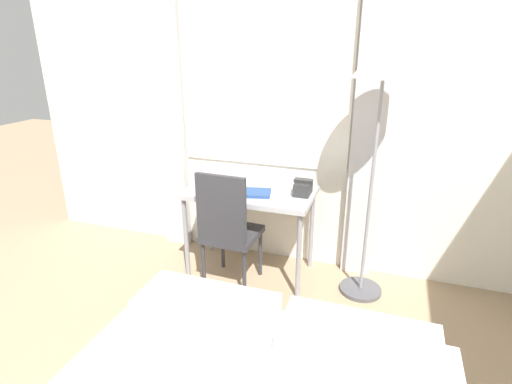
{
  "coord_description": "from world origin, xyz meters",
  "views": [
    {
      "loc": [
        0.67,
        0.22,
        1.81
      ],
      "look_at": [
        -0.14,
        2.59,
        0.87
      ],
      "focal_mm": 28.0,
      "sensor_mm": 36.0,
      "label": 1
    }
  ],
  "objects_px": {
    "telephone": "(303,188)",
    "book": "(256,193)",
    "desk": "(250,199)",
    "standing_lamp": "(383,81)",
    "mug": "(205,182)",
    "desk_chair": "(228,226)"
  },
  "relations": [
    {
      "from": "telephone",
      "to": "book",
      "type": "height_order",
      "value": "telephone"
    },
    {
      "from": "mug",
      "to": "desk_chair",
      "type": "bearing_deg",
      "value": -39.29
    },
    {
      "from": "desk",
      "to": "standing_lamp",
      "type": "xyz_separation_m",
      "value": [
        0.91,
        -0.0,
        0.93
      ]
    },
    {
      "from": "standing_lamp",
      "to": "desk",
      "type": "bearing_deg",
      "value": 179.75
    },
    {
      "from": "telephone",
      "to": "desk_chair",
      "type": "bearing_deg",
      "value": -147.02
    },
    {
      "from": "desk",
      "to": "desk_chair",
      "type": "height_order",
      "value": "desk_chair"
    },
    {
      "from": "desk",
      "to": "telephone",
      "type": "xyz_separation_m",
      "value": [
        0.41,
        0.05,
        0.12
      ]
    },
    {
      "from": "desk",
      "to": "standing_lamp",
      "type": "height_order",
      "value": "standing_lamp"
    },
    {
      "from": "telephone",
      "to": "mug",
      "type": "distance_m",
      "value": 0.78
    },
    {
      "from": "desk",
      "to": "mug",
      "type": "bearing_deg",
      "value": -174.05
    },
    {
      "from": "desk",
      "to": "standing_lamp",
      "type": "bearing_deg",
      "value": -0.25
    },
    {
      "from": "book",
      "to": "telephone",
      "type": "bearing_deg",
      "value": 19.14
    },
    {
      "from": "book",
      "to": "mug",
      "type": "xyz_separation_m",
      "value": [
        -0.44,
        0.03,
        0.03
      ]
    },
    {
      "from": "desk",
      "to": "mug",
      "type": "relative_size",
      "value": 11.74
    },
    {
      "from": "standing_lamp",
      "to": "mug",
      "type": "distance_m",
      "value": 1.51
    },
    {
      "from": "mug",
      "to": "standing_lamp",
      "type": "bearing_deg",
      "value": 1.53
    },
    {
      "from": "desk_chair",
      "to": "mug",
      "type": "distance_m",
      "value": 0.44
    },
    {
      "from": "telephone",
      "to": "book",
      "type": "bearing_deg",
      "value": -160.86
    },
    {
      "from": "telephone",
      "to": "book",
      "type": "relative_size",
      "value": 0.68
    },
    {
      "from": "telephone",
      "to": "mug",
      "type": "relative_size",
      "value": 2.07
    },
    {
      "from": "standing_lamp",
      "to": "desk_chair",
      "type": "bearing_deg",
      "value": -164.95
    },
    {
      "from": "desk",
      "to": "book",
      "type": "relative_size",
      "value": 3.84
    }
  ]
}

